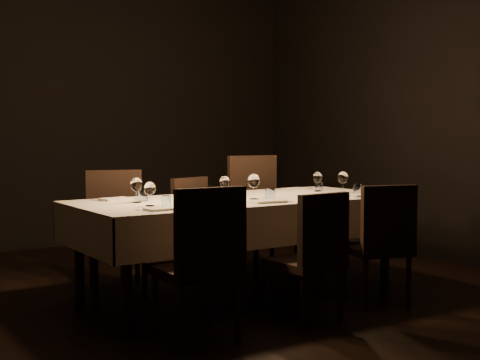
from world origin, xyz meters
TOP-DOWN VIEW (x-y plane):
  - room at (0.00, 0.00)m, footprint 5.01×6.01m
  - dining_table at (0.00, 0.00)m, footprint 2.52×1.12m
  - chair_near_left at (-0.81, -0.82)m, footprint 0.47×0.47m
  - place_setting_near_left at (-0.80, -0.22)m, footprint 0.31×0.39m
  - chair_near_center at (0.01, -0.86)m, footprint 0.45×0.45m
  - place_setting_near_center at (0.05, -0.22)m, footprint 0.35×0.41m
  - chair_near_right at (0.72, -0.77)m, footprint 0.53×0.53m
  - place_setting_near_right at (0.94, -0.22)m, footprint 0.33×0.40m
  - chair_far_left at (-0.66, 0.84)m, footprint 0.57×0.57m
  - place_setting_far_left at (-0.79, 0.22)m, footprint 0.34×0.40m
  - chair_far_center at (0.06, 0.75)m, footprint 0.52×0.52m
  - place_setting_far_center at (-0.06, 0.22)m, footprint 0.30×0.39m
  - chair_far_right at (0.72, 0.77)m, footprint 0.54×0.54m
  - place_setting_far_right at (0.87, 0.22)m, footprint 0.30×0.39m

SIDE VIEW (x-z plane):
  - chair_near_center at x=0.01m, z-range 0.05..0.92m
  - chair_far_center at x=0.06m, z-range 0.05..0.92m
  - chair_near_right at x=0.72m, z-range 0.05..0.94m
  - chair_near_left at x=-0.81m, z-range 0.05..0.99m
  - chair_far_left at x=-0.66m, z-range 0.05..1.00m
  - chair_far_right at x=0.72m, z-range 0.05..1.09m
  - dining_table at x=0.00m, z-range 0.31..1.07m
  - place_setting_far_center at x=-0.06m, z-range 0.74..0.91m
  - place_setting_far_right at x=0.87m, z-range 0.74..0.91m
  - place_setting_near_left at x=-0.80m, z-range 0.74..0.91m
  - place_setting_near_right at x=0.94m, z-range 0.74..0.92m
  - place_setting_far_left at x=-0.79m, z-range 0.74..0.92m
  - place_setting_near_center at x=0.05m, z-range 0.74..0.93m
  - room at x=0.00m, z-range -0.01..3.01m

